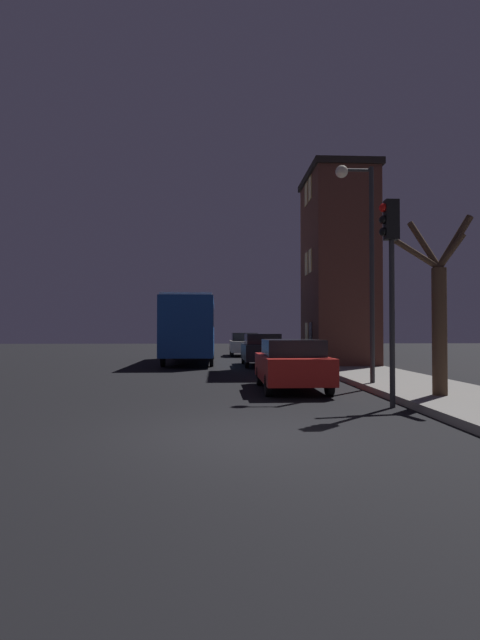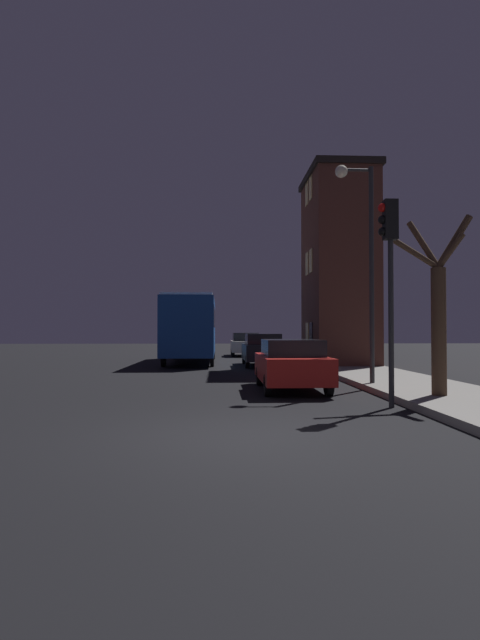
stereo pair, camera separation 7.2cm
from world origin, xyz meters
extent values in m
plane|color=black|center=(0.00, 0.00, 0.00)|extent=(120.00, 120.00, 0.00)
cube|color=brown|center=(5.44, 15.62, 4.63)|extent=(2.86, 4.61, 8.92)
cube|color=black|center=(5.44, 15.62, 9.24)|extent=(3.10, 4.85, 0.30)
cube|color=black|center=(4.00, 15.12, 1.57)|extent=(0.03, 0.70, 1.10)
cube|color=#F2D172|center=(4.00, 16.12, 1.57)|extent=(0.03, 0.70, 1.10)
cube|color=#F2D172|center=(4.00, 15.12, 5.03)|extent=(0.03, 0.70, 1.10)
cube|color=#F2D172|center=(4.00, 16.12, 5.03)|extent=(0.03, 0.70, 1.10)
cube|color=#F2D172|center=(4.00, 15.12, 8.49)|extent=(0.03, 0.70, 1.10)
cube|color=#F2D172|center=(4.00, 16.12, 8.49)|extent=(0.03, 0.70, 1.10)
cylinder|color=#28282B|center=(4.20, 6.45, 3.40)|extent=(0.14, 0.14, 6.46)
cylinder|color=#28282B|center=(3.75, 6.45, 6.53)|extent=(0.90, 0.09, 0.09)
sphere|color=#F4EAC6|center=(3.30, 6.45, 6.48)|extent=(0.37, 0.37, 0.37)
cylinder|color=#28282B|center=(3.49, 2.78, 1.88)|extent=(0.12, 0.12, 3.76)
cube|color=black|center=(3.49, 2.78, 4.21)|extent=(0.30, 0.24, 0.90)
sphere|color=red|center=(3.31, 2.78, 4.48)|extent=(0.20, 0.20, 0.20)
sphere|color=black|center=(3.31, 2.78, 4.21)|extent=(0.20, 0.20, 0.20)
sphere|color=black|center=(3.31, 2.78, 3.94)|extent=(0.20, 0.20, 0.20)
cylinder|color=#473323|center=(4.93, 3.56, 1.70)|extent=(0.35, 0.35, 3.06)
cylinder|color=#473323|center=(4.67, 3.79, 3.82)|extent=(0.71, 0.67, 1.26)
cylinder|color=#473323|center=(5.30, 3.53, 3.85)|extent=(0.92, 0.23, 1.33)
cylinder|color=#473323|center=(4.23, 3.60, 3.67)|extent=(1.47, 0.22, 1.00)
cylinder|color=#473323|center=(5.17, 3.44, 3.62)|extent=(0.66, 0.42, 0.86)
cube|color=#194793|center=(-1.83, 19.00, 1.91)|extent=(2.51, 9.73, 2.86)
cube|color=black|center=(-1.83, 19.00, 2.43)|extent=(2.53, 8.95, 1.03)
cube|color=#B2B2B2|center=(-1.83, 19.00, 3.40)|extent=(2.38, 9.24, 0.12)
cylinder|color=black|center=(-0.67, 22.16, 0.48)|extent=(0.18, 0.96, 0.96)
cylinder|color=black|center=(-2.99, 22.16, 0.48)|extent=(0.18, 0.96, 0.96)
cylinder|color=black|center=(-0.67, 15.83, 0.48)|extent=(0.18, 0.96, 0.96)
cylinder|color=black|center=(-2.99, 15.83, 0.48)|extent=(0.18, 0.96, 0.96)
cube|color=#B21E19|center=(1.73, 6.17, 0.65)|extent=(1.79, 4.09, 0.71)
cube|color=black|center=(1.73, 5.97, 1.23)|extent=(1.58, 2.13, 0.46)
cylinder|color=black|center=(2.54, 7.50, 0.29)|extent=(0.18, 0.58, 0.58)
cylinder|color=black|center=(0.92, 7.50, 0.29)|extent=(0.18, 0.58, 0.58)
cylinder|color=black|center=(2.54, 4.84, 0.29)|extent=(0.18, 0.58, 0.58)
cylinder|color=black|center=(0.92, 4.84, 0.29)|extent=(0.18, 0.58, 0.58)
cube|color=black|center=(1.79, 16.20, 0.69)|extent=(1.82, 4.56, 0.75)
cube|color=black|center=(1.79, 15.97, 1.32)|extent=(1.60, 2.37, 0.52)
cylinder|color=black|center=(2.61, 17.68, 0.31)|extent=(0.18, 0.63, 0.63)
cylinder|color=black|center=(0.97, 17.68, 0.31)|extent=(0.18, 0.63, 0.63)
cylinder|color=black|center=(2.61, 14.72, 0.31)|extent=(0.18, 0.63, 0.63)
cylinder|color=black|center=(0.97, 14.72, 0.31)|extent=(0.18, 0.63, 0.63)
cube|color=beige|center=(1.47, 26.05, 0.67)|extent=(1.89, 4.38, 0.73)
cube|color=black|center=(1.47, 25.84, 1.31)|extent=(1.67, 2.28, 0.55)
cylinder|color=black|center=(2.33, 27.48, 0.30)|extent=(0.18, 0.61, 0.61)
cylinder|color=black|center=(0.61, 27.48, 0.30)|extent=(0.18, 0.61, 0.61)
cylinder|color=black|center=(2.33, 24.63, 0.30)|extent=(0.18, 0.61, 0.61)
cylinder|color=black|center=(0.61, 24.63, 0.30)|extent=(0.18, 0.61, 0.61)
camera|label=1|loc=(-0.44, -8.19, 1.71)|focal=28.00mm
camera|label=2|loc=(-0.37, -8.19, 1.71)|focal=28.00mm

